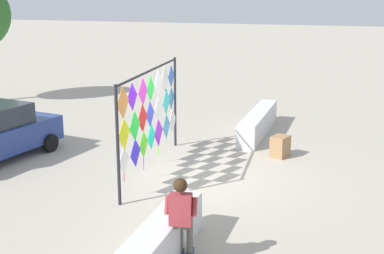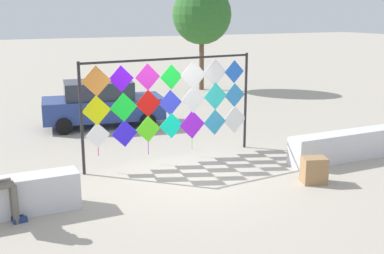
# 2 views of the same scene
# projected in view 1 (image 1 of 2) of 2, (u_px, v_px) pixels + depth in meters

# --- Properties ---
(ground) EXTENTS (120.00, 120.00, 0.00)m
(ground) POSITION_uv_depth(u_px,v_px,m) (201.00, 178.00, 12.66)
(ground) COLOR #ADA393
(plaza_ledge_right) EXTENTS (3.92, 0.53, 0.71)m
(plaza_ledge_right) POSITION_uv_depth(u_px,v_px,m) (258.00, 123.00, 16.57)
(plaza_ledge_right) COLOR silver
(plaza_ledge_right) RESTS_ON ground
(kite_display_rack) EXTENTS (4.57, 0.42, 2.57)m
(kite_display_rack) POSITION_uv_depth(u_px,v_px,m) (151.00, 109.00, 12.87)
(kite_display_rack) COLOR #232328
(kite_display_rack) RESTS_ON ground
(seated_vendor) EXTENTS (0.72, 0.54, 1.56)m
(seated_vendor) POSITION_uv_depth(u_px,v_px,m) (182.00, 213.00, 8.46)
(seated_vendor) COLOR #666056
(seated_vendor) RESTS_ON ground
(cardboard_box_large) EXTENTS (0.61, 0.53, 0.58)m
(cardboard_box_large) POSITION_uv_depth(u_px,v_px,m) (280.00, 146.00, 14.26)
(cardboard_box_large) COLOR #9E754C
(cardboard_box_large) RESTS_ON ground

